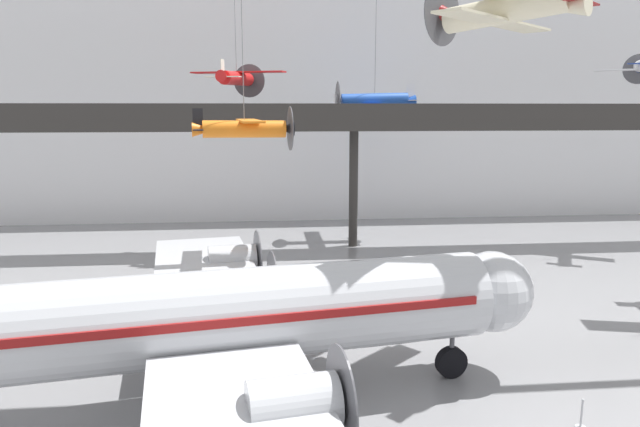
% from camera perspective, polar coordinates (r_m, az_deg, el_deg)
% --- Properties ---
extents(hangar_back_wall, '(140.00, 3.00, 24.41)m').
position_cam_1_polar(hangar_back_wall, '(56.85, 1.51, 11.84)').
color(hangar_back_wall, white).
rests_on(hangar_back_wall, ground).
extents(mezzanine_walkway, '(110.00, 3.20, 11.21)m').
position_cam_1_polar(mezzanine_walkway, '(43.62, 3.63, 8.67)').
color(mezzanine_walkway, '#2D2B28').
rests_on(mezzanine_walkway, ground).
extents(airliner_silver_main, '(27.32, 31.36, 9.90)m').
position_cam_1_polar(airliner_silver_main, '(21.10, -12.38, -10.32)').
color(airliner_silver_main, '#B7BABF').
rests_on(airliner_silver_main, ground).
extents(suspended_plane_red_highwing, '(7.18, 6.11, 8.80)m').
position_cam_1_polar(suspended_plane_red_highwing, '(43.72, -8.34, 13.29)').
color(suspended_plane_red_highwing, red).
extents(suspended_plane_orange_highwing, '(5.26, 6.44, 11.63)m').
position_cam_1_polar(suspended_plane_orange_highwing, '(29.71, -7.54, 8.51)').
color(suspended_plane_orange_highwing, orange).
extents(suspended_plane_cream_biplane, '(6.81, 6.65, 7.00)m').
position_cam_1_polar(suspended_plane_cream_biplane, '(25.61, 17.95, 18.89)').
color(suspended_plane_cream_biplane, beige).
extents(suspended_plane_blue_trainer, '(6.73, 8.27, 10.32)m').
position_cam_1_polar(suspended_plane_blue_trainer, '(47.85, 5.49, 11.17)').
color(suspended_plane_blue_trainer, '#1E4CAD').
extents(stanchion_barrier, '(0.36, 0.36, 1.08)m').
position_cam_1_polar(stanchion_barrier, '(22.78, 24.65, -18.17)').
color(stanchion_barrier, '#B2B5BA').
rests_on(stanchion_barrier, ground).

